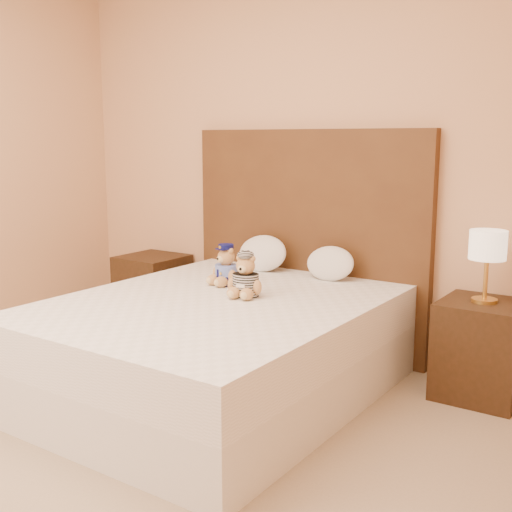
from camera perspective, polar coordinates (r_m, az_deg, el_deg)
The scene contains 11 objects.
ground at distance 3.01m, azimuth -18.38°, elevation -18.69°, with size 4.00×4.50×0.00m, color tan.
room_walls at distance 2.96m, azimuth -13.12°, elevation 17.29°, with size 4.04×4.52×2.72m.
bed at distance 3.68m, azimuth -3.50°, elevation -8.07°, with size 1.60×2.00×0.55m.
headboard at distance 4.38m, azimuth 4.56°, elevation 1.33°, with size 1.75×0.08×1.50m, color #4D2F17.
nightstand_left at distance 5.05m, azimuth -9.15°, elevation -3.06°, with size 0.45×0.45×0.55m, color #361F11.
nightstand_right at distance 3.84m, azimuth 19.37°, elevation -7.86°, with size 0.45×0.45×0.55m, color #361F11.
lamp at distance 3.71m, azimuth 19.90°, elevation 0.61°, with size 0.20×0.20×0.40m.
teddy_police at distance 3.94m, azimuth -2.67°, elevation -0.78°, with size 0.22×0.21×0.25m, color #A97741, non-canonical shape.
teddy_prisoner at distance 3.64m, azimuth -0.93°, elevation -1.74°, with size 0.22×0.21×0.25m, color #A97741, non-canonical shape.
pillow_left at distance 4.37m, azimuth 0.58°, elevation 0.40°, with size 0.37×0.24×0.26m, color white.
pillow_right at distance 4.11m, azimuth 6.61°, elevation -0.51°, with size 0.33×0.21×0.23m, color white.
Camera 1 is at (2.15, -1.55, 1.44)m, focal length 45.00 mm.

